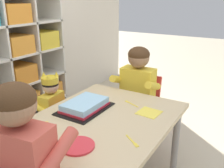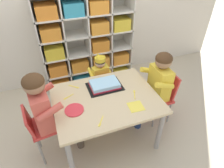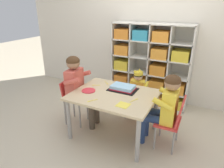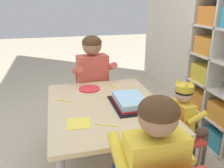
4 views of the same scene
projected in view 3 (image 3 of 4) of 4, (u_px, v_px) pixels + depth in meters
The scene contains 17 objects.
ground at pixel (114, 133), 2.90m from camera, with size 16.00×16.00×0.00m, color beige.
classroom_back_wall at pixel (150, 26), 3.61m from camera, with size 5.38×0.10×2.73m, color beige.
storage_cubby_shelf at pixel (149, 68), 3.63m from camera, with size 1.39×0.37×1.45m.
activity_table at pixel (114, 99), 2.70m from camera, with size 1.10×0.87×0.63m.
classroom_chair_blue at pixel (136, 98), 3.15m from camera, with size 0.39×0.34×0.61m.
child_with_crown at pixel (138, 87), 3.19m from camera, with size 0.31×0.31×0.82m.
classroom_chair_adult_side at pixel (73, 96), 3.04m from camera, with size 0.36×0.35×0.68m.
adult_helper_seated at pixel (78, 83), 2.92m from camera, with size 0.45×0.43×1.07m.
classroom_chair_guest_side at pixel (173, 119), 2.50m from camera, with size 0.32×0.38×0.69m.
guest_at_table_side at pixel (165, 104), 2.47m from camera, with size 0.44×0.41×0.98m.
birthday_cake_on_tray at pixel (123, 88), 2.79m from camera, with size 0.39×0.28×0.07m.
paper_plate_stack at pixel (89, 91), 2.76m from camera, with size 0.19×0.19×0.01m, color #DB333D.
paper_napkin_square at pixel (123, 105), 2.37m from camera, with size 0.15×0.15×0.00m, color #F4DB4C.
fork_scattered_mid_table at pixel (107, 83), 3.04m from camera, with size 0.11×0.10×0.00m.
fork_beside_plate_stack at pixel (95, 85), 2.95m from camera, with size 0.12×0.07×0.00m.
fork_near_cake_tray at pixel (134, 100), 2.49m from camera, with size 0.07×0.14×0.00m.
fork_near_child_seat at pixel (92, 101), 2.48m from camera, with size 0.09×0.12×0.00m.
Camera 3 is at (1.07, -2.18, 1.74)m, focal length 32.09 mm.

